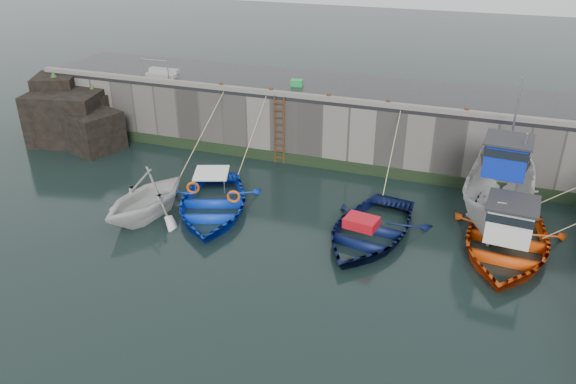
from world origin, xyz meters
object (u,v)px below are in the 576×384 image
(boat_near_white, at_px, (148,215))
(bollard_c, at_px, (329,97))
(bollard_a, at_px, (221,86))
(ladder, at_px, (279,130))
(boat_far_white, at_px, (500,194))
(bollard_b, at_px, (271,91))
(boat_near_navy, at_px, (368,237))
(bollard_d, at_px, (388,103))
(boat_far_orange, at_px, (506,241))
(boat_near_blue, at_px, (212,211))
(fish_crate, at_px, (297,83))
(bollard_e, at_px, (466,111))

(boat_near_white, distance_m, bollard_c, 9.22)
(boat_near_white, xyz_separation_m, bollard_a, (-0.02, 6.88, 3.30))
(ladder, xyz_separation_m, boat_far_white, (9.69, -2.34, -0.51))
(bollard_b, bearing_deg, boat_near_navy, -43.36)
(bollard_c, bearing_deg, ladder, -171.33)
(ladder, relative_size, boat_far_white, 0.47)
(boat_near_navy, relative_size, bollard_d, 19.42)
(boat_far_white, distance_m, boat_far_orange, 2.36)
(boat_far_white, height_order, bollard_b, boat_far_white)
(boat_near_white, height_order, boat_near_blue, boat_near_white)
(boat_far_orange, height_order, bollard_c, boat_far_orange)
(fish_crate, height_order, bollard_a, fish_crate)
(boat_near_blue, bearing_deg, boat_far_white, -3.69)
(ladder, relative_size, bollard_d, 11.43)
(bollard_a, height_order, bollard_d, same)
(boat_near_navy, height_order, boat_far_white, boat_far_white)
(boat_far_white, relative_size, bollard_c, 24.27)
(fish_crate, bearing_deg, boat_near_navy, -64.29)
(bollard_a, bearing_deg, boat_near_navy, -33.58)
(ladder, xyz_separation_m, bollard_d, (4.80, 0.34, 1.71))
(ladder, xyz_separation_m, boat_far_orange, (10.05, -4.58, -1.19))
(bollard_d, relative_size, bollard_e, 1.00)
(ladder, relative_size, bollard_b, 11.43)
(boat_near_white, xyz_separation_m, bollard_c, (5.18, 6.88, 3.30))
(boat_near_white, relative_size, bollard_c, 14.99)
(boat_near_white, distance_m, boat_near_blue, 2.47)
(bollard_a, relative_size, bollard_c, 1.00)
(fish_crate, height_order, bollard_c, fish_crate)
(boat_near_navy, distance_m, bollard_b, 8.78)
(boat_near_blue, height_order, boat_far_orange, boat_far_orange)
(bollard_a, bearing_deg, boat_far_orange, -20.63)
(boat_near_navy, xyz_separation_m, bollard_b, (-5.92, 5.59, 3.30))
(boat_near_blue, distance_m, bollard_a, 7.01)
(boat_near_blue, bearing_deg, bollard_e, 13.19)
(ladder, xyz_separation_m, bollard_b, (-0.50, 0.34, 1.71))
(ladder, bearing_deg, bollard_a, 173.62)
(bollard_e, bearing_deg, boat_near_blue, -146.69)
(ladder, xyz_separation_m, fish_crate, (0.15, 2.01, 1.71))
(fish_crate, relative_size, bollard_e, 1.98)
(bollard_a, bearing_deg, boat_near_white, -89.79)
(boat_far_orange, bearing_deg, bollard_c, 152.15)
(ladder, relative_size, fish_crate, 5.78)
(bollard_c, bearing_deg, bollard_d, 0.00)
(boat_far_orange, height_order, bollard_d, boat_far_orange)
(boat_far_orange, xyz_separation_m, fish_crate, (-9.90, 6.59, 2.91))
(boat_near_navy, relative_size, boat_far_orange, 0.87)
(bollard_e, bearing_deg, boat_near_white, -147.92)
(ladder, height_order, boat_far_white, boat_far_white)
(boat_near_navy, bearing_deg, bollard_d, 105.34)
(boat_near_white, distance_m, fish_crate, 9.69)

